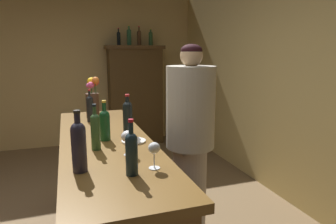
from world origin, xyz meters
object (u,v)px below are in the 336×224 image
display_bottle_left (119,38)px  display_bottle_midright (151,38)px  wine_bottle_chardonnay (90,107)px  display_bottle_midleft (129,36)px  bar_counter (108,201)px  wine_bottle_merlot (132,151)px  wine_bottle_malbec (79,144)px  display_cabinet (135,93)px  wine_glass_front (128,137)px  bartender (190,141)px  flower_arrangement (93,98)px  cheese_plate (134,141)px  wine_bottle_riesling (128,116)px  wine_bottle_pinot (95,130)px  display_bottle_center (139,37)px  wine_bottle_syrah (105,123)px  wine_glass_mid (154,149)px

display_bottle_left → display_bottle_midright: (0.56, 0.00, 0.01)m
wine_bottle_chardonnay → display_bottle_midleft: display_bottle_midleft is taller
bar_counter → display_bottle_midright: display_bottle_midright is taller
wine_bottle_merlot → wine_bottle_malbec: bearing=152.2°
display_cabinet → wine_glass_front: display_cabinet is taller
wine_bottle_chardonnay → bartender: bearing=-40.4°
flower_arrangement → cheese_plate: size_ratio=2.29×
display_bottle_midleft → bartender: (-0.14, -3.02, -0.97)m
wine_bottle_malbec → wine_bottle_riesling: wine_bottle_malbec is taller
display_bottle_left → wine_bottle_pinot: bearing=-102.7°
flower_arrangement → cheese_plate: 0.97m
flower_arrangement → wine_glass_front: bearing=-85.1°
wine_glass_front → wine_bottle_pinot: bearing=135.3°
wine_bottle_merlot → display_bottle_midleft: size_ratio=0.90×
wine_bottle_malbec → display_bottle_center: 3.84m
flower_arrangement → display_bottle_left: 2.39m
wine_glass_front → display_bottle_center: (0.90, 3.40, 0.77)m
wine_glass_front → display_bottle_midright: 3.66m
wine_bottle_syrah → flower_arrangement: flower_arrangement is taller
wine_bottle_chardonnay → wine_glass_front: 1.02m
wine_glass_front → display_bottle_midright: display_bottle_midright is taller
wine_bottle_chardonnay → cheese_plate: size_ratio=1.74×
wine_bottle_malbec → display_bottle_midright: display_bottle_midright is taller
wine_bottle_syrah → display_bottle_left: (0.64, 3.03, 0.74)m
display_bottle_left → display_bottle_center: size_ratio=0.88×
wine_bottle_syrah → display_bottle_center: display_bottle_center is taller
flower_arrangement → bartender: bartender is taller
wine_glass_mid → display_bottle_midleft: size_ratio=0.45×
wine_bottle_syrah → flower_arrangement: bearing=90.7°
wine_bottle_merlot → display_bottle_midright: size_ratio=1.04×
cheese_plate → bartender: bearing=14.1°
wine_bottle_chardonnay → flower_arrangement: (0.04, 0.19, 0.06)m
wine_bottle_malbec → display_bottle_midright: size_ratio=1.16×
wine_bottle_malbec → wine_bottle_chardonnay: 1.19m
wine_bottle_malbec → wine_glass_front: (0.30, 0.17, -0.04)m
wine_bottle_chardonnay → wine_glass_front: wine_bottle_chardonnay is taller
wine_bottle_pinot → wine_bottle_syrah: bearing=66.9°
display_bottle_left → bar_counter: bearing=-102.0°
wine_glass_front → display_bottle_left: display_bottle_left is taller
wine_bottle_chardonnay → wine_glass_front: bearing=-81.8°
wine_glass_mid → cheese_plate: (-0.00, 0.53, -0.10)m
display_cabinet → flower_arrangement: bearing=-112.6°
wine_bottle_chardonnay → flower_arrangement: flower_arrangement is taller
wine_bottle_chardonnay → bartender: 0.98m
wine_bottle_riesling → display_bottle_midleft: (0.63, 2.93, 0.75)m
wine_bottle_syrah → wine_glass_front: size_ratio=1.86×
wine_glass_front → wine_glass_mid: bearing=-70.4°
cheese_plate → wine_bottle_riesling: bearing=89.6°
wine_bottle_malbec → wine_bottle_merlot: 0.29m
wine_bottle_syrah → display_bottle_midright: bearing=68.4°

